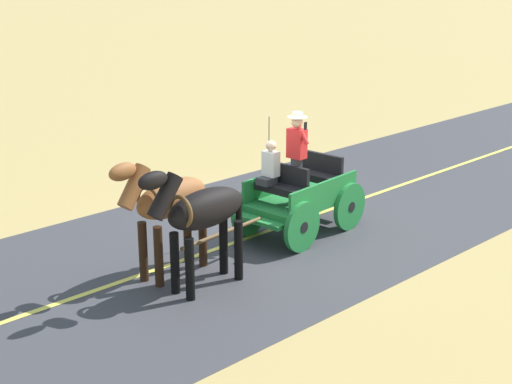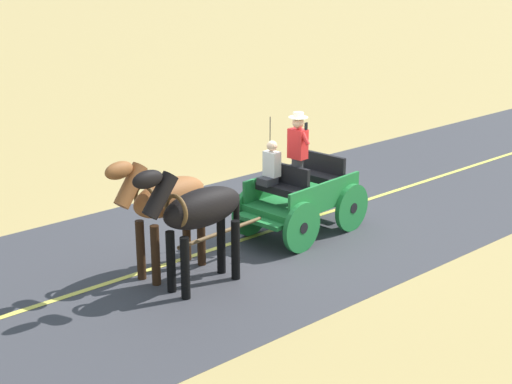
% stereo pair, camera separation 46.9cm
% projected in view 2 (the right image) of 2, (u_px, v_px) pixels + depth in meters
% --- Properties ---
extents(ground_plane, '(200.00, 200.00, 0.00)m').
position_uv_depth(ground_plane, '(277.00, 229.00, 15.11)').
color(ground_plane, tan).
extents(road_surface, '(6.56, 160.00, 0.01)m').
position_uv_depth(road_surface, '(277.00, 229.00, 15.11)').
color(road_surface, '#38383D').
rests_on(road_surface, ground).
extents(road_centre_stripe, '(0.12, 160.00, 0.00)m').
position_uv_depth(road_centre_stripe, '(277.00, 229.00, 15.11)').
color(road_centre_stripe, '#DBCC4C').
rests_on(road_centre_stripe, road_surface).
extents(horse_drawn_carriage, '(1.62, 4.52, 2.50)m').
position_uv_depth(horse_drawn_carriage, '(299.00, 194.00, 14.62)').
color(horse_drawn_carriage, '#1E7233').
rests_on(horse_drawn_carriage, ground).
extents(horse_near_side, '(0.63, 2.13, 2.21)m').
position_uv_depth(horse_near_side, '(197.00, 212.00, 12.11)').
color(horse_near_side, black).
rests_on(horse_near_side, ground).
extents(horse_off_side, '(0.79, 2.15, 2.21)m').
position_uv_depth(horse_off_side, '(165.00, 201.00, 12.63)').
color(horse_off_side, brown).
rests_on(horse_off_side, ground).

